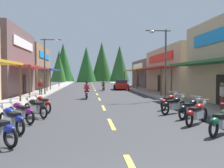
{
  "coord_description": "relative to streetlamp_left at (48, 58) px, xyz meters",
  "views": [
    {
      "loc": [
        -0.97,
        -2.92,
        2.07
      ],
      "look_at": [
        1.59,
        22.89,
        1.12
      ],
      "focal_mm": 38.9,
      "sensor_mm": 36.0,
      "label": 1
    }
  ],
  "objects": [
    {
      "name": "treeline_backdrop",
      "position": [
        3.52,
        53.69,
        1.95
      ],
      "size": [
        25.23,
        14.02,
        13.2
      ],
      "color": "#225923",
      "rests_on": "ground"
    },
    {
      "name": "motorcycle_parked_left_1",
      "position": [
        1.26,
        -16.15,
        -3.31
      ],
      "size": [
        1.45,
        1.71,
        1.04
      ],
      "rotation": [
        0.0,
        0.0,
        2.26
      ],
      "color": "black",
      "rests_on": "ground"
    },
    {
      "name": "storefront_right_middle",
      "position": [
        16.42,
        3.26,
        -1.13
      ],
      "size": [
        9.42,
        13.3,
        5.32
      ],
      "color": "tan",
      "rests_on": "ground"
    },
    {
      "name": "motorcycle_parked_right_4",
      "position": [
        8.93,
        -11.09,
        -3.31
      ],
      "size": [
        1.59,
        1.58,
        1.04
      ],
      "rotation": [
        0.0,
        0.0,
        0.78
      ],
      "color": "black",
      "rests_on": "ground"
    },
    {
      "name": "parked_car_curbside",
      "position": [
        8.77,
        9.15,
        -3.11
      ],
      "size": [
        2.28,
        4.4,
        1.4
      ],
      "rotation": [
        0.0,
        0.0,
        1.51
      ],
      "color": "#B21919",
      "rests_on": "ground"
    },
    {
      "name": "storefront_right_far",
      "position": [
        16.43,
        16.09,
        -1.5
      ],
      "size": [
        9.45,
        10.97,
        4.59
      ],
      "color": "brown",
      "rests_on": "ground"
    },
    {
      "name": "rider_cruising_trailing",
      "position": [
        6.1,
        7.11,
        -3.14
      ],
      "size": [
        0.6,
        2.14,
        1.57
      ],
      "rotation": [
        0.0,
        0.0,
        1.62
      ],
      "color": "black",
      "rests_on": "ground"
    },
    {
      "name": "ground",
      "position": [
        5.02,
        7.33,
        -3.85
      ],
      "size": [
        9.91,
        89.31,
        0.1
      ],
      "primitive_type": "cube",
      "color": "#38383A"
    },
    {
      "name": "motorcycle_parked_right_3",
      "position": [
        8.63,
        -12.68,
        -3.31
      ],
      "size": [
        1.82,
        1.29,
        1.04
      ],
      "rotation": [
        0.0,
        0.0,
        0.6
      ],
      "color": "black",
      "rests_on": "ground"
    },
    {
      "name": "sidewalk_right",
      "position": [
        11.31,
        7.33,
        -3.74
      ],
      "size": [
        2.67,
        89.31,
        0.12
      ],
      "primitive_type": "cube",
      "color": "gray",
      "rests_on": "ground"
    },
    {
      "name": "sidewalk_left",
      "position": [
        -1.26,
        7.33,
        -3.74
      ],
      "size": [
        2.67,
        89.31,
        0.12
      ],
      "primitive_type": "cube",
      "color": "#9E9991",
      "rests_on": "ground"
    },
    {
      "name": "centerline_dashes",
      "position": [
        5.02,
        10.48,
        -3.79
      ],
      "size": [
        0.16,
        65.96,
        0.01
      ],
      "color": "#E0C64C",
      "rests_on": "ground"
    },
    {
      "name": "motorcycle_parked_left_3",
      "position": [
        1.47,
        -13.0,
        -3.31
      ],
      "size": [
        1.51,
        1.65,
        1.04
      ],
      "rotation": [
        0.0,
        0.0,
        2.31
      ],
      "color": "black",
      "rests_on": "ground"
    },
    {
      "name": "motorcycle_parked_left_4",
      "position": [
        1.47,
        -11.26,
        -3.31
      ],
      "size": [
        1.32,
        1.8,
        1.04
      ],
      "rotation": [
        0.0,
        0.0,
        2.19
      ],
      "color": "black",
      "rests_on": "ground"
    },
    {
      "name": "streetlamp_left",
      "position": [
        0.0,
        0.0,
        0.0
      ],
      "size": [
        2.08,
        0.3,
        5.77
      ],
      "color": "#474C51",
      "rests_on": "ground"
    },
    {
      "name": "motorcycle_parked_right_0",
      "position": [
        8.75,
        -17.24,
        -3.31
      ],
      "size": [
        1.76,
        1.38,
        1.04
      ],
      "rotation": [
        0.0,
        0.0,
        0.65
      ],
      "color": "black",
      "rests_on": "ground"
    },
    {
      "name": "storefront_left_far",
      "position": [
        -5.74,
        12.9,
        -0.57
      ],
      "size": [
        8.14,
        11.37,
        6.45
      ],
      "color": "olive",
      "rests_on": "ground"
    },
    {
      "name": "motorcycle_parked_left_2",
      "position": [
        1.12,
        -14.4,
        -3.31
      ],
      "size": [
        1.59,
        1.57,
        1.04
      ],
      "rotation": [
        0.0,
        0.0,
        2.36
      ],
      "color": "black",
      "rests_on": "ground"
    },
    {
      "name": "pedestrian_waiting",
      "position": [
        -0.67,
        -0.46,
        -2.85
      ],
      "size": [
        0.56,
        0.32,
        1.63
      ],
      "rotation": [
        0.0,
        0.0,
        1.4
      ],
      "color": "#3F593F",
      "rests_on": "ground"
    },
    {
      "name": "streetlamp_right",
      "position": [
        10.05,
        -5.91,
        0.01
      ],
      "size": [
        2.08,
        0.3,
        5.78
      ],
      "color": "#474C51",
      "rests_on": "ground"
    },
    {
      "name": "pedestrian_by_shop",
      "position": [
        11.53,
        -12.39,
        -2.83
      ],
      "size": [
        0.3,
        0.57,
        1.67
      ],
      "rotation": [
        0.0,
        0.0,
        3.01
      ],
      "color": "maroon",
      "rests_on": "ground"
    },
    {
      "name": "motorcycle_parked_right_2",
      "position": [
        8.96,
        -14.08,
        -3.31
      ],
      "size": [
        1.76,
        1.38,
        1.04
      ],
      "rotation": [
        0.0,
        0.0,
        0.65
      ],
      "color": "black",
      "rests_on": "ground"
    },
    {
      "name": "motorcycle_parked_right_1",
      "position": [
        8.6,
        -15.53,
        -3.31
      ],
      "size": [
        1.65,
        1.52,
        1.04
      ],
      "rotation": [
        0.0,
        0.0,
        0.74
      ],
      "color": "black",
      "rests_on": "ground"
    },
    {
      "name": "rider_cruising_lead",
      "position": [
        3.95,
        -3.99,
        -3.14
      ],
      "size": [
        0.6,
        2.14,
        1.57
      ],
      "rotation": [
        0.0,
        0.0,
        1.53
      ],
      "color": "black",
      "rests_on": "ground"
    }
  ]
}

